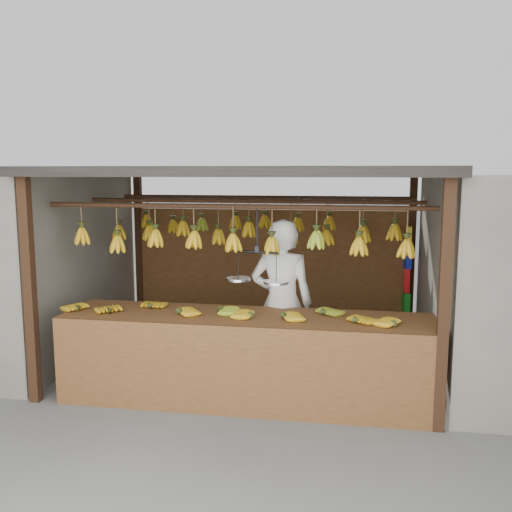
# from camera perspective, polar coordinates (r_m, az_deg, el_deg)

# --- Properties ---
(ground) EXTENTS (80.00, 80.00, 0.00)m
(ground) POSITION_cam_1_polar(r_m,az_deg,el_deg) (7.15, -0.41, -10.72)
(ground) COLOR #5B5B57
(stall) EXTENTS (4.30, 3.30, 2.40)m
(stall) POSITION_cam_1_polar(r_m,az_deg,el_deg) (7.08, 0.04, 5.41)
(stall) COLOR black
(stall) RESTS_ON ground
(counter) EXTENTS (3.80, 0.86, 0.96)m
(counter) POSITION_cam_1_polar(r_m,az_deg,el_deg) (5.75, -1.26, -8.04)
(counter) COLOR brown
(counter) RESTS_ON ground
(hanging_bananas) EXTENTS (3.58, 2.24, 0.39)m
(hanging_bananas) POSITION_cam_1_polar(r_m,az_deg,el_deg) (6.79, -0.38, 2.35)
(hanging_bananas) COLOR gold
(hanging_bananas) RESTS_ON ground
(balance_scale) EXTENTS (0.66, 0.36, 0.77)m
(balance_scale) POSITION_cam_1_polar(r_m,az_deg,el_deg) (5.82, 0.10, -2.04)
(balance_scale) COLOR black
(balance_scale) RESTS_ON ground
(vendor) EXTENTS (0.70, 0.48, 1.85)m
(vendor) POSITION_cam_1_polar(r_m,az_deg,el_deg) (6.26, 2.59, -4.72)
(vendor) COLOR white
(vendor) RESTS_ON ground
(bag_bundles) EXTENTS (0.08, 0.26, 1.25)m
(bag_bundles) POSITION_cam_1_polar(r_m,az_deg,el_deg) (8.14, 14.87, -1.32)
(bag_bundles) COLOR yellow
(bag_bundles) RESTS_ON ground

